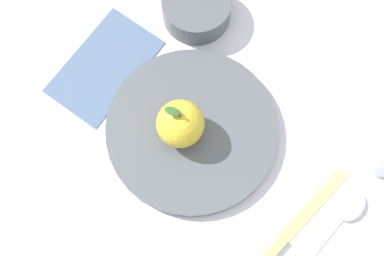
{
  "coord_description": "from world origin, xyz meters",
  "views": [
    {
      "loc": [
        -0.05,
        0.19,
        0.75
      ],
      "look_at": [
        0.04,
        -0.01,
        0.02
      ],
      "focal_mm": 49.41,
      "sensor_mm": 36.0,
      "label": 1
    }
  ],
  "objects": [
    {
      "name": "apple",
      "position": [
        0.06,
        -0.0,
        0.05
      ],
      "size": [
        0.07,
        0.07,
        0.08
      ],
      "color": "gold",
      "rests_on": "dinner_plate"
    },
    {
      "name": "dinner_plate",
      "position": [
        0.04,
        -0.01,
        0.01
      ],
      "size": [
        0.25,
        0.25,
        0.02
      ],
      "color": "#4C5156",
      "rests_on": "ground_plane"
    },
    {
      "name": "linen_napkin",
      "position": [
        0.21,
        -0.05,
        0.0
      ],
      "size": [
        0.14,
        0.19,
        0.0
      ],
      "primitive_type": "cube",
      "rotation": [
        0.0,
        0.0,
        2.94
      ],
      "color": "slate",
      "rests_on": "ground_plane"
    },
    {
      "name": "ground_plane",
      "position": [
        0.0,
        0.0,
        0.0
      ],
      "size": [
        2.4,
        2.4,
        0.0
      ],
      "primitive_type": "plane",
      "color": "silver"
    },
    {
      "name": "knife",
      "position": [
        -0.14,
        0.08,
        0.0
      ],
      "size": [
        0.09,
        0.21,
        0.01
      ],
      "color": "#D8B766",
      "rests_on": "ground_plane"
    },
    {
      "name": "side_bowl",
      "position": [
        0.12,
        -0.19,
        0.03
      ],
      "size": [
        0.11,
        0.11,
        0.04
      ],
      "color": "#4C5156",
      "rests_on": "ground_plane"
    },
    {
      "name": "spoon",
      "position": [
        -0.2,
        0.01,
        0.01
      ],
      "size": [
        0.07,
        0.17,
        0.01
      ],
      "color": "silver",
      "rests_on": "ground_plane"
    }
  ]
}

